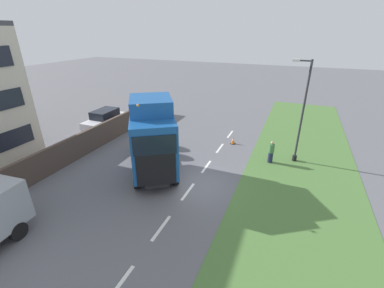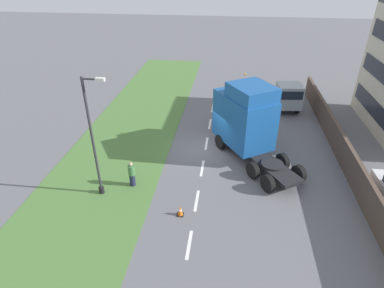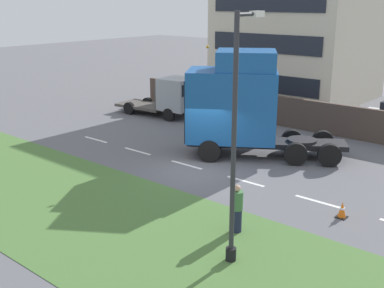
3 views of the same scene
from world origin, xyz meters
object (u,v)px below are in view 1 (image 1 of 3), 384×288
at_px(lorry_cab, 153,139).
at_px(traffic_cone_lead, 233,140).
at_px(lamp_post, 300,117).
at_px(parked_car, 105,121).
at_px(pedestrian, 271,152).

bearing_deg(lorry_cab, traffic_cone_lead, -149.47).
relative_size(lamp_post, traffic_cone_lead, 11.92).
bearing_deg(traffic_cone_lead, parked_car, 7.88).
bearing_deg(lorry_cab, parked_car, -65.54).
height_order(lorry_cab, traffic_cone_lead, lorry_cab).
bearing_deg(lorry_cab, pedestrian, -177.98).
bearing_deg(lamp_post, lorry_cab, 34.41).
bearing_deg(parked_car, traffic_cone_lead, -173.32).
relative_size(parked_car, traffic_cone_lead, 7.44).
relative_size(parked_car, pedestrian, 2.69).
distance_m(lorry_cab, lamp_post, 9.78).
distance_m(parked_car, pedestrian, 14.68).
xyz_separation_m(lorry_cab, lamp_post, (-8.05, -5.51, 0.72)).
height_order(lorry_cab, lamp_post, lamp_post).
relative_size(pedestrian, traffic_cone_lead, 2.77).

